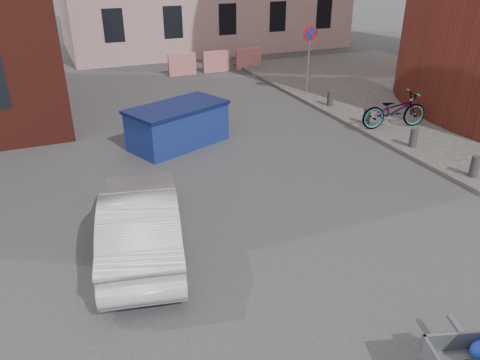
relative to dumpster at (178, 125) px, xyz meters
name	(u,v)px	position (x,y,z in m)	size (l,w,h in m)	color
ground	(284,261)	(0.16, -6.50, -0.62)	(120.00, 120.00, 0.00)	#38383A
no_parking_sign	(310,46)	(6.16, 2.98, 1.40)	(0.60, 0.09, 2.65)	gray
bollards	(414,138)	(6.16, -3.10, -0.22)	(0.22, 9.02, 0.55)	#3A3A3D
barriers	(216,61)	(4.36, 8.50, -0.12)	(4.70, 0.18, 1.00)	red
dumpster	(178,125)	(0.00, 0.00, 0.00)	(3.27, 2.50, 1.22)	navy
silver_car	(141,221)	(-2.20, -5.09, 0.05)	(1.40, 4.01, 1.32)	#B9BBC1
bicycle	(394,110)	(6.72, -1.51, 0.07)	(0.76, 2.17, 1.14)	black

